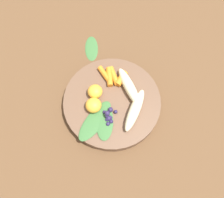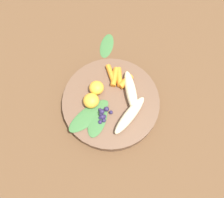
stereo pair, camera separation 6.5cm
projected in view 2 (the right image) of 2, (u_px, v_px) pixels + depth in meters
ground_plane at (112, 105)px, 0.69m from camera, size 2.40×2.40×0.00m
bowl at (112, 102)px, 0.67m from camera, size 0.27×0.27×0.03m
banana_peeled_left at (132, 91)px, 0.65m from camera, size 0.13×0.05×0.03m
banana_peeled_right at (131, 115)px, 0.63m from camera, size 0.12×0.10×0.03m
orange_segment_near at (92, 101)px, 0.64m from camera, size 0.04×0.04×0.03m
orange_segment_far at (98, 88)px, 0.66m from camera, size 0.04×0.04×0.03m
carrot_front at (127, 81)px, 0.67m from camera, size 0.05×0.05×0.02m
carrot_mid_left at (120, 77)px, 0.68m from camera, size 0.06×0.02×0.02m
carrot_mid_right at (116, 77)px, 0.68m from camera, size 0.06×0.03×0.02m
carrot_rear at (112, 73)px, 0.68m from camera, size 0.05×0.03×0.02m
blueberry_pile at (104, 115)px, 0.63m from camera, size 0.05×0.04×0.03m
kale_leaf_left at (90, 116)px, 0.64m from camera, size 0.12×0.13×0.01m
kale_leaf_right at (99, 120)px, 0.63m from camera, size 0.11×0.07×0.01m
kale_leaf_stray at (108, 45)px, 0.76m from camera, size 0.10×0.06×0.01m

